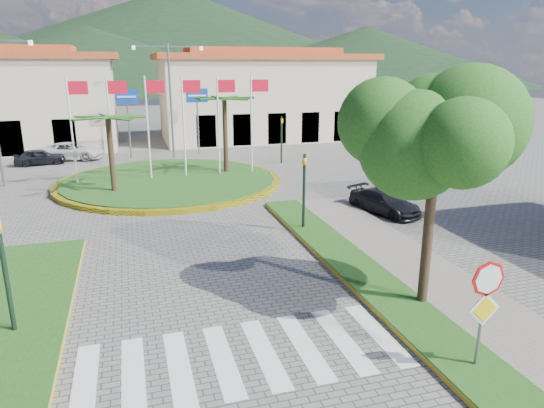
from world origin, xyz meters
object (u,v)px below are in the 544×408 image
object	(u,v)px
stop_sign	(485,298)
car_side_right	(385,202)
deciduous_tree	(439,121)
white_van	(71,151)
roundabout_island	(170,181)
car_dark_b	(188,139)
car_dark_a	(40,157)

from	to	relation	value
stop_sign	car_side_right	world-z (taller)	stop_sign
deciduous_tree	white_van	distance (m)	29.28
roundabout_island	car_dark_b	bearing A→B (deg)	78.73
car_dark_a	car_dark_b	bearing A→B (deg)	-72.34
car_dark_a	car_side_right	world-z (taller)	car_dark_a
roundabout_island	car_dark_a	distance (m)	11.39
white_van	car_dark_a	distance (m)	2.33
deciduous_tree	car_dark_a	distance (m)	28.87
deciduous_tree	car_side_right	xyz separation A→B (m)	(3.44, 8.31, -4.65)
roundabout_island	deciduous_tree	bearing A→B (deg)	-72.09
roundabout_island	car_side_right	xyz separation A→B (m)	(8.93, -8.69, 0.36)
roundabout_island	stop_sign	size ratio (longest dim) A/B	4.79
stop_sign	car_dark_a	bearing A→B (deg)	114.63
white_van	car_side_right	bearing A→B (deg)	-127.91
car_dark_a	car_side_right	size ratio (longest dim) A/B	0.89
white_van	car_side_right	size ratio (longest dim) A/B	1.22
car_dark_a	deciduous_tree	bearing A→B (deg)	-161.30
white_van	car_dark_a	xyz separation A→B (m)	(-1.87, -1.39, -0.07)
deciduous_tree	white_van	size ratio (longest dim) A/B	1.52
stop_sign	white_van	xyz separation A→B (m)	(-11.03, 29.52, -1.17)
deciduous_tree	car_dark_a	bearing A→B (deg)	118.28
car_dark_a	roundabout_island	bearing A→B (deg)	-144.90
car_side_right	car_dark_b	bearing A→B (deg)	85.72
roundabout_island	white_van	size ratio (longest dim) A/B	2.85
deciduous_tree	roundabout_island	bearing A→B (deg)	107.91
deciduous_tree	car_dark_b	distance (m)	31.09
roundabout_island	car_side_right	bearing A→B (deg)	-44.21
deciduous_tree	car_dark_b	world-z (taller)	deciduous_tree
deciduous_tree	car_side_right	world-z (taller)	deciduous_tree
car_dark_a	white_van	bearing A→B (deg)	-63.01
car_dark_b	car_side_right	bearing A→B (deg)	179.72
white_van	car_side_right	distance (m)	23.60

